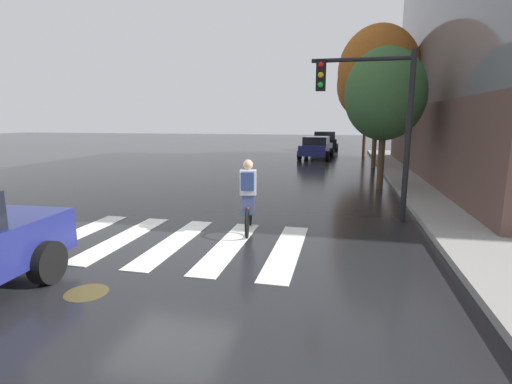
% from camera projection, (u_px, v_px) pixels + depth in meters
% --- Properties ---
extents(ground_plane, '(120.00, 120.00, 0.00)m').
position_uv_depth(ground_plane, '(168.00, 242.00, 8.16)').
color(ground_plane, black).
extents(crosswalk_stripes, '(5.35, 3.34, 0.01)m').
position_uv_depth(crosswalk_stripes, '(174.00, 242.00, 8.13)').
color(crosswalk_stripes, silver).
rests_on(crosswalk_stripes, ground).
extents(manhole_cover, '(0.64, 0.64, 0.01)m').
position_uv_depth(manhole_cover, '(87.00, 293.00, 5.75)').
color(manhole_cover, '#473D1E').
rests_on(manhole_cover, ground).
extents(sedan_mid, '(2.22, 4.35, 1.47)m').
position_uv_depth(sedan_mid, '(316.00, 147.00, 25.49)').
color(sedan_mid, navy).
rests_on(sedan_mid, ground).
extents(sedan_far, '(2.39, 4.73, 1.60)m').
position_uv_depth(sedan_far, '(324.00, 141.00, 32.26)').
color(sedan_far, black).
rests_on(sedan_far, ground).
extents(cyclist, '(0.40, 1.70, 1.69)m').
position_uv_depth(cyclist, '(248.00, 197.00, 8.66)').
color(cyclist, black).
rests_on(cyclist, ground).
extents(traffic_light_near, '(2.47, 0.28, 4.20)m').
position_uv_depth(traffic_light_near, '(375.00, 107.00, 9.44)').
color(traffic_light_near, black).
rests_on(traffic_light_near, ground).
extents(fire_hydrant, '(0.33, 0.22, 0.78)m').
position_uv_depth(fire_hydrant, '(464.00, 188.00, 11.62)').
color(fire_hydrant, gold).
rests_on(fire_hydrant, sidewalk).
extents(street_tree_near, '(2.88, 2.88, 5.12)m').
position_uv_depth(street_tree_near, '(385.00, 94.00, 13.78)').
color(street_tree_near, '#4C3823').
rests_on(street_tree_near, ground).
extents(street_tree_mid, '(4.14, 4.14, 7.35)m').
position_uv_depth(street_tree_mid, '(378.00, 72.00, 19.83)').
color(street_tree_mid, '#4C3823').
rests_on(street_tree_mid, ground).
extents(street_tree_far, '(4.11, 4.11, 7.31)m').
position_uv_depth(street_tree_far, '(367.00, 85.00, 26.49)').
color(street_tree_far, '#4C3823').
rests_on(street_tree_far, ground).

